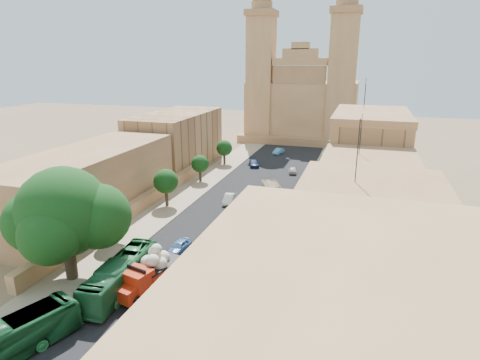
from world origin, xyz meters
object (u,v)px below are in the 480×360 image
Objects in this scene: car_white_a at (229,199)px; car_dkblue at (254,163)px; car_blue_b at (278,151)px; bus_green_north at (121,275)px; car_cream at (252,211)px; pedestrian_a at (281,272)px; red_truck at (149,272)px; bus_red_east at (239,267)px; ficus_tree at (65,215)px; olive_pickup at (276,211)px; street_tree_c at (200,164)px; bus_green_south at (3,343)px; car_white_b at (293,170)px; church at (302,101)px; pedestrian_c at (290,245)px; street_tree_d at (224,148)px; bus_cream_east at (274,195)px; street_tree_b at (166,181)px; car_blue_a at (179,246)px; street_tree_a at (115,212)px.

car_white_a reaches higher than car_dkblue.
bus_green_north is at bearing -79.73° from car_blue_b.
car_cream is 2.69× the size of pedestrian_a.
red_truck reaches higher than bus_red_east.
red_truck is 2.00× the size of car_blue_b.
ficus_tree is 25.40m from olive_pickup.
car_dkblue is at bearing 63.62° from street_tree_c.
car_white_b is at bearing 99.31° from bus_green_south.
church reaches higher than pedestrian_c.
street_tree_c is at bearing -143.36° from pedestrian_c.
street_tree_c is at bearing -90.00° from street_tree_d.
street_tree_d is 23.46m from bus_cream_east.
bus_green_north is 26.82m from bus_cream_east.
street_tree_c is 1.07× the size of car_dkblue.
street_tree_b reaches higher than car_dkblue.
car_white_a is at bearing 154.59° from olive_pickup.
street_tree_d reaches higher than car_white_a.
car_blue_a is at bearing -19.37° from pedestrian_a.
car_blue_b is at bearing 106.48° from bus_green_south.
street_tree_d is 0.66× the size of red_truck.
street_tree_a is 0.48× the size of bus_red_east.
car_cream is (4.64, 11.94, 0.06)m from car_blue_a.
car_blue_b is (8.15, 47.62, -2.89)m from street_tree_a.
bus_cream_east is 5.23× the size of pedestrian_a.
car_blue_b is (8.15, 23.62, -2.39)m from street_tree_c.
red_truck reaches higher than bus_green_north.
street_tree_c is at bearing 111.86° from car_blue_a.
street_tree_d is 1.35× the size of car_blue_a.
pedestrian_a is (5.14, -20.05, -0.39)m from bus_cream_east.
car_cream is at bearing -87.56° from church.
car_dkblue is at bearing -164.11° from pedestrian_c.
bus_green_north is 1.15× the size of bus_cream_east.
car_dkblue is (5.94, 11.98, -2.37)m from street_tree_c.
bus_green_north reaches higher than car_blue_a.
street_tree_c is at bearing -50.10° from bus_cream_east.
car_blue_a is at bearing 47.79° from ficus_tree.
car_cream is at bearing 78.52° from red_truck.
car_blue_b is (-5.85, 30.36, -0.67)m from bus_cream_east.
ficus_tree is 2.28× the size of car_cream.
bus_red_east is (15.55, -4.05, -1.98)m from street_tree_a.
bus_cream_east is at bearing 68.57° from bus_green_north.
street_tree_b is 21.29m from bus_green_north.
bus_cream_east is 1.94× the size of car_cream.
olive_pickup is at bearing 88.82° from bus_green_south.
bus_cream_east is (-1.55, 21.32, -0.24)m from bus_red_east.
olive_pickup is 1.49× the size of car_white_b.
bus_green_south is at bearing -79.16° from street_tree_a.
bus_green_south is 2.43× the size of car_dkblue.
car_blue_b is at bearing -76.40° from bus_red_east.
car_blue_a is 0.83× the size of car_dkblue.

